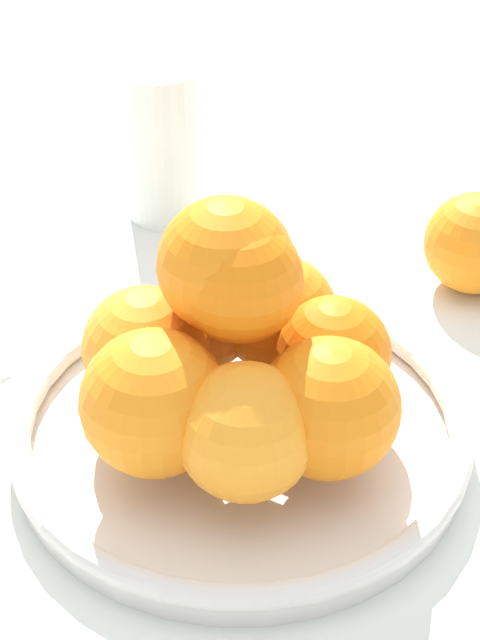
{
  "coord_description": "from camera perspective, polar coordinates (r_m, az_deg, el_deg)",
  "views": [
    {
      "loc": [
        0.31,
        0.37,
        0.45
      ],
      "look_at": [
        0.0,
        0.0,
        0.1
      ],
      "focal_mm": 60.0,
      "sensor_mm": 36.0,
      "label": 1
    }
  ],
  "objects": [
    {
      "name": "ground_plane",
      "position": [
        0.66,
        -0.0,
        -6.76
      ],
      "size": [
        4.0,
        4.0,
        0.0
      ],
      "primitive_type": "plane",
      "color": "silver"
    },
    {
      "name": "fruit_bowl",
      "position": [
        0.65,
        -0.0,
        -5.88
      ],
      "size": [
        0.28,
        0.28,
        0.03
      ],
      "color": "silver",
      "rests_on": "ground_plane"
    },
    {
      "name": "drinking_glass",
      "position": [
        0.86,
        -4.12,
        9.32
      ],
      "size": [
        0.06,
        0.06,
        0.13
      ],
      "primitive_type": "cylinder",
      "color": "silver",
      "rests_on": "ground_plane"
    },
    {
      "name": "orange_pile",
      "position": [
        0.61,
        -0.16,
        -1.71
      ],
      "size": [
        0.19,
        0.19,
        0.14
      ],
      "color": "orange",
      "rests_on": "fruit_bowl"
    },
    {
      "name": "stray_orange",
      "position": [
        0.8,
        12.44,
        4.03
      ],
      "size": [
        0.07,
        0.07,
        0.07
      ],
      "primitive_type": "sphere",
      "color": "orange",
      "rests_on": "ground_plane"
    }
  ]
}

